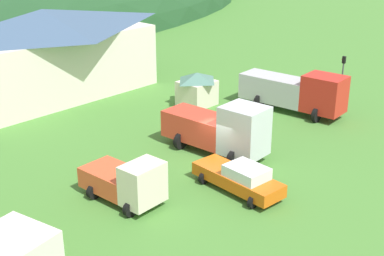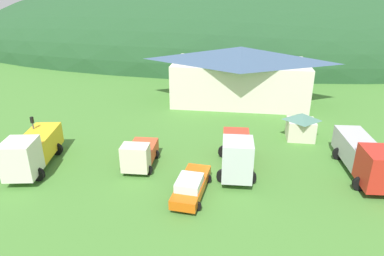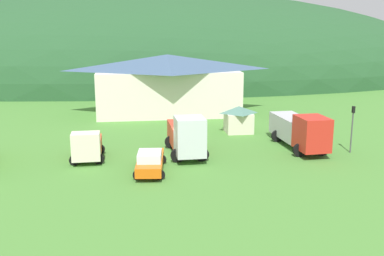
% 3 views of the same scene
% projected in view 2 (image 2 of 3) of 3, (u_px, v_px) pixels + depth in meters
% --- Properties ---
extents(ground_plane, '(200.00, 200.00, 0.00)m').
position_uv_depth(ground_plane, '(220.00, 173.00, 27.69)').
color(ground_plane, '#477F33').
extents(forested_hill_backdrop, '(133.11, 60.00, 34.69)m').
position_uv_depth(forested_hill_backdrop, '(236.00, 50.00, 81.77)').
color(forested_hill_backdrop, '#234C28').
rests_on(forested_hill_backdrop, ground).
extents(depot_building, '(17.96, 9.73, 7.11)m').
position_uv_depth(depot_building, '(240.00, 74.00, 43.77)').
color(depot_building, silver).
rests_on(depot_building, ground).
extents(play_shed_cream, '(2.81, 2.55, 2.67)m').
position_uv_depth(play_shed_cream, '(301.00, 126.00, 33.52)').
color(play_shed_cream, beige).
rests_on(play_shed_cream, ground).
extents(heavy_rig_striped, '(3.86, 7.76, 3.36)m').
position_uv_depth(heavy_rig_striped, '(32.00, 150.00, 27.81)').
color(heavy_rig_striped, silver).
rests_on(heavy_rig_striped, ground).
extents(light_truck_cream, '(2.74, 4.72, 2.52)m').
position_uv_depth(light_truck_cream, '(139.00, 154.00, 28.22)').
color(light_truck_cream, beige).
rests_on(light_truck_cream, ground).
extents(tow_truck_silver, '(3.21, 7.15, 3.55)m').
position_uv_depth(tow_truck_silver, '(237.00, 153.00, 27.25)').
color(tow_truck_silver, silver).
rests_on(tow_truck_silver, ground).
extents(crane_truck_red, '(3.34, 8.36, 3.28)m').
position_uv_depth(crane_truck_red, '(365.00, 157.00, 26.72)').
color(crane_truck_red, red).
rests_on(crane_truck_red, ground).
extents(service_pickup_orange, '(2.60, 5.54, 1.66)m').
position_uv_depth(service_pickup_orange, '(191.00, 185.00, 24.46)').
color(service_pickup_orange, '#DE5D11').
rests_on(service_pickup_orange, ground).
extents(traffic_light_west, '(0.20, 0.32, 3.58)m').
position_uv_depth(traffic_light_west, '(34.00, 131.00, 30.03)').
color(traffic_light_west, '#4C4C51').
rests_on(traffic_light_west, ground).
extents(traffic_cone_near_pickup, '(0.36, 0.36, 0.46)m').
position_uv_depth(traffic_cone_near_pickup, '(245.00, 151.00, 31.37)').
color(traffic_cone_near_pickup, orange).
rests_on(traffic_cone_near_pickup, ground).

